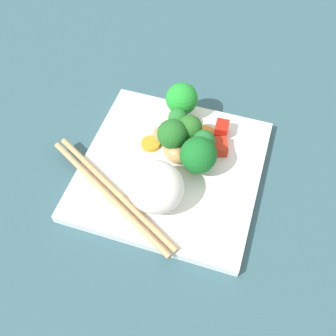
{
  "coord_description": "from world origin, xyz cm",
  "views": [
    {
      "loc": [
        -33.11,
        -11.95,
        50.53
      ],
      "look_at": [
        -1.75,
        -0.2,
        3.55
      ],
      "focal_mm": 43.67,
      "sensor_mm": 36.0,
      "label": 1
    }
  ],
  "objects_px": {
    "square_plate": "(171,169)",
    "chopstick_pair": "(112,193)",
    "broccoli_floret_5": "(190,128)",
    "rice_mound": "(154,186)",
    "carrot_slice_0": "(205,133)"
  },
  "relations": [
    {
      "from": "chopstick_pair",
      "to": "broccoli_floret_5",
      "type": "bearing_deg",
      "value": 87.47
    },
    {
      "from": "rice_mound",
      "to": "chopstick_pair",
      "type": "xyz_separation_m",
      "value": [
        -0.02,
        0.06,
        -0.03
      ]
    },
    {
      "from": "broccoli_floret_5",
      "to": "carrot_slice_0",
      "type": "relative_size",
      "value": 1.81
    },
    {
      "from": "square_plate",
      "to": "broccoli_floret_5",
      "type": "relative_size",
      "value": 4.87
    },
    {
      "from": "broccoli_floret_5",
      "to": "chopstick_pair",
      "type": "xyz_separation_m",
      "value": [
        -0.13,
        0.07,
        -0.03
      ]
    },
    {
      "from": "rice_mound",
      "to": "broccoli_floret_5",
      "type": "xyz_separation_m",
      "value": [
        0.11,
        -0.01,
        -0.0
      ]
    },
    {
      "from": "carrot_slice_0",
      "to": "chopstick_pair",
      "type": "xyz_separation_m",
      "value": [
        -0.15,
        0.09,
        0.0
      ]
    },
    {
      "from": "square_plate",
      "to": "chopstick_pair",
      "type": "relative_size",
      "value": 1.11
    },
    {
      "from": "carrot_slice_0",
      "to": "broccoli_floret_5",
      "type": "bearing_deg",
      "value": 141.55
    },
    {
      "from": "rice_mound",
      "to": "chopstick_pair",
      "type": "relative_size",
      "value": 0.34
    },
    {
      "from": "broccoli_floret_5",
      "to": "chopstick_pair",
      "type": "bearing_deg",
      "value": 151.3
    },
    {
      "from": "square_plate",
      "to": "rice_mound",
      "type": "bearing_deg",
      "value": 178.64
    },
    {
      "from": "carrot_slice_0",
      "to": "chopstick_pair",
      "type": "bearing_deg",
      "value": 149.63
    },
    {
      "from": "broccoli_floret_5",
      "to": "square_plate",
      "type": "bearing_deg",
      "value": 169.9
    },
    {
      "from": "carrot_slice_0",
      "to": "chopstick_pair",
      "type": "height_order",
      "value": "chopstick_pair"
    }
  ]
}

